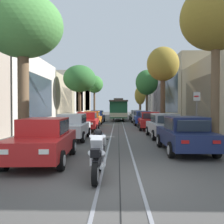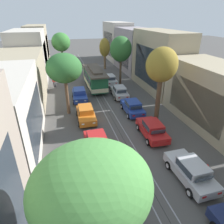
% 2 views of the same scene
% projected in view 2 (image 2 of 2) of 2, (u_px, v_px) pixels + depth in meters
% --- Properties ---
extents(ground_plane, '(160.00, 160.00, 0.00)m').
position_uv_depth(ground_plane, '(104.00, 104.00, 25.99)').
color(ground_plane, '#4C4947').
extents(trolley_track_rails, '(1.14, 67.56, 0.01)m').
position_uv_depth(trolley_track_rails, '(98.00, 94.00, 29.42)').
color(trolley_track_rails, gray).
rests_on(trolley_track_rails, ground).
extents(building_facade_left, '(5.86, 59.26, 8.55)m').
position_uv_depth(building_facade_left, '(22.00, 73.00, 25.36)').
color(building_facade_left, gray).
rests_on(building_facade_left, ground).
extents(building_facade_right, '(5.62, 59.26, 9.07)m').
position_uv_depth(building_facade_right, '(160.00, 62.00, 30.06)').
color(building_facade_right, beige).
rests_on(building_facade_right, ground).
extents(parked_car_white_second_left, '(2.03, 4.37, 1.58)m').
position_uv_depth(parked_car_white_second_left, '(113.00, 200.00, 11.58)').
color(parked_car_white_second_left, silver).
rests_on(parked_car_white_second_left, ground).
extents(parked_car_red_mid_left, '(2.06, 4.39, 1.58)m').
position_uv_depth(parked_car_red_mid_left, '(98.00, 144.00, 16.58)').
color(parked_car_red_mid_left, red).
rests_on(parked_car_red_mid_left, ground).
extents(parked_car_orange_fourth_left, '(2.06, 4.39, 1.58)m').
position_uv_depth(parked_car_orange_fourth_left, '(86.00, 114.00, 21.69)').
color(parked_car_orange_fourth_left, orange).
rests_on(parked_car_orange_fourth_left, ground).
extents(parked_car_blue_fifth_left, '(2.11, 4.41, 1.58)m').
position_uv_depth(parked_car_blue_fifth_left, '(80.00, 94.00, 26.92)').
color(parked_car_blue_fifth_left, '#233D93').
rests_on(parked_car_blue_fifth_left, ground).
extents(parked_car_silver_second_right, '(2.04, 4.38, 1.58)m').
position_uv_depth(parked_car_silver_second_right, '(191.00, 171.00, 13.72)').
color(parked_car_silver_second_right, '#B7B7BC').
rests_on(parked_car_silver_second_right, ground).
extents(parked_car_red_mid_right, '(2.12, 4.41, 1.58)m').
position_uv_depth(parked_car_red_mid_right, '(152.00, 129.00, 18.74)').
color(parked_car_red_mid_right, red).
rests_on(parked_car_red_mid_right, ground).
extents(parked_car_blue_fourth_right, '(2.09, 4.40, 1.58)m').
position_uv_depth(parked_car_blue_fourth_right, '(132.00, 107.00, 23.28)').
color(parked_car_blue_fourth_right, '#233D93').
rests_on(parked_car_blue_fourth_right, ground).
extents(parked_car_silver_fifth_right, '(2.14, 4.42, 1.58)m').
position_uv_depth(parked_car_silver_fifth_right, '(119.00, 92.00, 27.91)').
color(parked_car_silver_fifth_right, '#B7B7BC').
rests_on(parked_car_silver_fifth_right, ground).
extents(parked_car_white_sixth_right, '(2.03, 4.37, 1.58)m').
position_uv_depth(parked_car_white_sixth_right, '(110.00, 79.00, 33.24)').
color(parked_car_white_sixth_right, silver).
rests_on(parked_car_white_sixth_right, ground).
extents(street_tree_kerb_left_near, '(3.81, 3.22, 7.36)m').
position_uv_depth(street_tree_kerb_left_near, '(92.00, 192.00, 5.98)').
color(street_tree_kerb_left_near, brown).
rests_on(street_tree_kerb_left_near, ground).
extents(street_tree_kerb_left_second, '(3.86, 3.68, 7.02)m').
position_uv_depth(street_tree_kerb_left_second, '(64.00, 69.00, 21.22)').
color(street_tree_kerb_left_second, brown).
rests_on(street_tree_kerb_left_second, ground).
extents(street_tree_kerb_left_mid, '(3.24, 3.21, 7.88)m').
position_uv_depth(street_tree_kerb_left_mid, '(61.00, 43.00, 34.67)').
color(street_tree_kerb_left_mid, brown).
rests_on(street_tree_kerb_left_mid, ground).
extents(street_tree_kerb_right_second, '(3.18, 2.57, 7.97)m').
position_uv_depth(street_tree_kerb_right_second, '(162.00, 66.00, 18.87)').
color(street_tree_kerb_right_second, '#4C3826').
rests_on(street_tree_kerb_right_second, ground).
extents(street_tree_kerb_right_mid, '(3.43, 2.91, 7.75)m').
position_uv_depth(street_tree_kerb_right_mid, '(121.00, 49.00, 30.48)').
color(street_tree_kerb_right_mid, '#4C3826').
rests_on(street_tree_kerb_right_mid, ground).
extents(street_tree_kerb_right_fourth, '(2.22, 1.93, 6.34)m').
position_uv_depth(street_tree_kerb_right_fourth, '(105.00, 48.00, 41.23)').
color(street_tree_kerb_right_fourth, brown).
rests_on(street_tree_kerb_right_fourth, ground).
extents(cable_car_trolley, '(2.62, 9.15, 3.28)m').
position_uv_depth(cable_car_trolley, '(95.00, 79.00, 30.67)').
color(cable_car_trolley, '#1E5B38').
rests_on(cable_car_trolley, ground).
extents(pedestrian_on_left_pavement, '(0.55, 0.32, 1.73)m').
position_uv_depth(pedestrian_on_left_pavement, '(54.00, 81.00, 31.74)').
color(pedestrian_on_left_pavement, black).
rests_on(pedestrian_on_left_pavement, ground).
extents(fire_hydrant, '(0.40, 0.22, 0.84)m').
position_uv_depth(fire_hydrant, '(206.00, 169.00, 14.43)').
color(fire_hydrant, red).
rests_on(fire_hydrant, ground).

